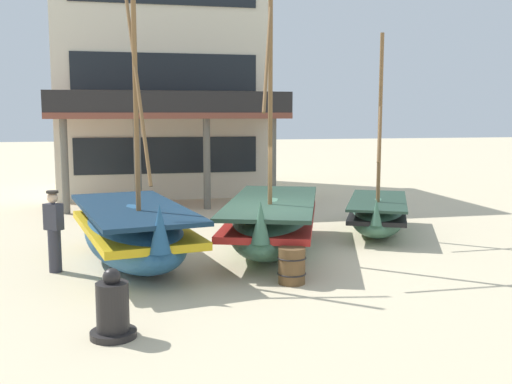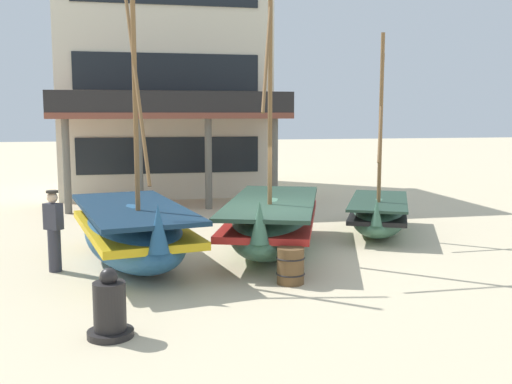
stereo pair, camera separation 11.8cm
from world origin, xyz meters
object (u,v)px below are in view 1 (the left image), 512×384
at_px(fishing_boat_near_left, 378,214).
at_px(capstan_winch, 113,310).
at_px(fishing_boat_centre_large, 272,222).
at_px(wooden_barrel, 292,266).
at_px(harbor_building_main, 160,77).
at_px(fishing_boat_far_right, 133,232).
at_px(fisherman_by_hull, 54,232).

relative_size(fishing_boat_near_left, capstan_winch, 5.10).
xyz_separation_m(fishing_boat_centre_large, capstan_winch, (-3.62, -4.93, -0.27)).
height_order(wooden_barrel, harbor_building_main, harbor_building_main).
bearing_deg(wooden_barrel, fishing_boat_far_right, 144.20).
distance_m(capstan_winch, harbor_building_main, 17.69).
bearing_deg(fishing_boat_near_left, wooden_barrel, -131.05).
distance_m(wooden_barrel, harbor_building_main, 15.66).
height_order(fishing_boat_far_right, capstan_winch, fishing_boat_far_right).
height_order(fishing_boat_centre_large, capstan_winch, fishing_boat_centre_large).
relative_size(fisherman_by_hull, capstan_winch, 1.63).
bearing_deg(fishing_boat_centre_large, capstan_winch, -126.32).
bearing_deg(fishing_boat_centre_large, fishing_boat_near_left, 21.89).
height_order(fishing_boat_near_left, capstan_winch, fishing_boat_near_left).
xyz_separation_m(fishing_boat_far_right, harbor_building_main, (1.42, 12.85, 4.03)).
xyz_separation_m(fishing_boat_centre_large, fishing_boat_far_right, (-3.25, -0.72, 0.03)).
bearing_deg(fishing_boat_far_right, fisherman_by_hull, -171.32).
bearing_deg(fisherman_by_hull, wooden_barrel, -22.46).
relative_size(fishing_boat_centre_large, harbor_building_main, 0.81).
bearing_deg(harbor_building_main, fishing_boat_near_left, -64.70).
xyz_separation_m(fishing_boat_centre_large, fisherman_by_hull, (-4.84, -0.96, 0.15)).
height_order(fishing_boat_near_left, fishing_boat_far_right, fishing_boat_far_right).
bearing_deg(fishing_boat_far_right, fishing_boat_near_left, 17.29).
bearing_deg(fishing_boat_near_left, fishing_boat_centre_large, -158.11).
relative_size(fishing_boat_centre_large, fisherman_by_hull, 4.65).
bearing_deg(fisherman_by_hull, fishing_boat_near_left, 15.66).
distance_m(fishing_boat_near_left, capstan_winch, 9.31).
relative_size(fishing_boat_near_left, fishing_boat_far_right, 0.81).
height_order(fishing_boat_centre_large, fisherman_by_hull, fishing_boat_centre_large).
bearing_deg(fishing_boat_far_right, harbor_building_main, 83.68).
xyz_separation_m(capstan_winch, wooden_barrel, (3.29, 2.10, -0.06)).
bearing_deg(fishing_boat_centre_large, wooden_barrel, -96.61).
height_order(fishing_boat_near_left, fishing_boat_centre_large, fishing_boat_centre_large).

